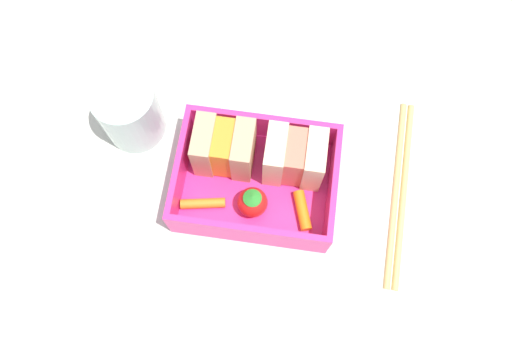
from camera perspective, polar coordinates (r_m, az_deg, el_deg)
name	(u,v)px	position (r cm, az deg, el deg)	size (l,w,h in cm)	color
ground_plane	(256,190)	(54.52, 0.00, -1.25)	(120.00, 120.00, 2.00)	beige
bento_tray	(256,185)	(52.99, 0.00, -0.73)	(16.12, 12.19, 1.20)	#E42E83
bento_rim	(256,177)	(50.45, 0.00, 0.21)	(16.12, 12.19, 4.17)	#E42E83
sandwich_left	(224,148)	(50.71, -3.64, 3.56)	(5.91, 4.68, 5.96)	tan
sandwich_center_left	(294,157)	(50.38, 4.42, 2.49)	(5.91, 4.68, 5.96)	beige
carrot_stick_far_left	(203,203)	(51.54, -6.08, -2.78)	(1.02, 1.02, 4.57)	orange
strawberry_far_left	(255,202)	(50.08, -0.07, -2.70)	(3.09, 3.09, 3.69)	red
carrot_stick_left	(302,210)	(51.19, 5.32, -3.60)	(1.17, 1.17, 4.07)	orange
chopstick_pair	(400,191)	(55.24, 16.16, -1.33)	(2.32, 20.97, 0.70)	#D5B765
drinking_glass	(129,112)	(54.50, -14.26, 7.46)	(6.55, 6.55, 7.35)	silver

